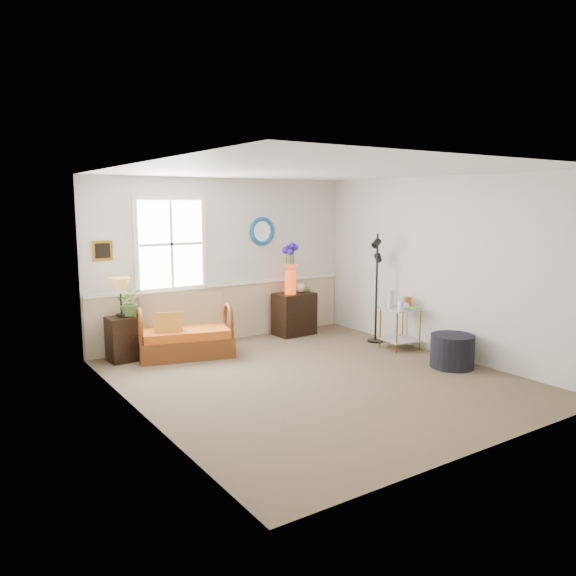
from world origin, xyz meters
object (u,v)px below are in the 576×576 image
loveseat (185,327)px  ottoman (452,351)px  lamp_stand (121,339)px  floor_lamp (376,288)px  side_table (400,328)px  cabinet (294,314)px

loveseat → ottoman: loveseat is taller
lamp_stand → ottoman: lamp_stand is taller
lamp_stand → ottoman: (3.65, -2.79, -0.09)m
floor_lamp → side_table: bearing=-96.6°
loveseat → side_table: size_ratio=2.08×
loveseat → floor_lamp: size_ratio=0.76×
cabinet → side_table: bearing=-67.6°
side_table → ottoman: (-0.10, -1.10, -0.09)m
ottoman → floor_lamp: bearing=86.4°
loveseat → ottoman: 3.78m
lamp_stand → cabinet: size_ratio=0.88×
loveseat → cabinet: bearing=21.5°
lamp_stand → floor_lamp: floor_lamp is taller
loveseat → ottoman: size_ratio=2.26×
loveseat → floor_lamp: bearing=-2.3°
cabinet → side_table: 1.86m
cabinet → ottoman: (0.70, -2.78, -0.13)m
loveseat → side_table: 3.23m
cabinet → loveseat: bearing=-176.8°
lamp_stand → side_table: 4.11m
floor_lamp → ottoman: size_ratio=2.96×
side_table → ottoman: 1.11m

